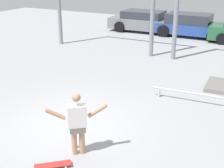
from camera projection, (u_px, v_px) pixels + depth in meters
ground_plane at (71, 124)px, 8.44m from camera, size 36.00×36.00×0.00m
skateboarder at (77, 122)px, 6.86m from camera, size 1.12×0.93×1.49m
skateboard at (53, 165)px, 6.62m from camera, size 0.72×0.67×0.08m
grind_rail at (192, 94)px, 9.69m from camera, size 2.53×0.21×0.34m
parked_car_grey at (145, 21)px, 19.81m from camera, size 4.64×2.11×1.30m
parked_car_blue at (191, 25)px, 18.48m from camera, size 4.62×1.99×1.34m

